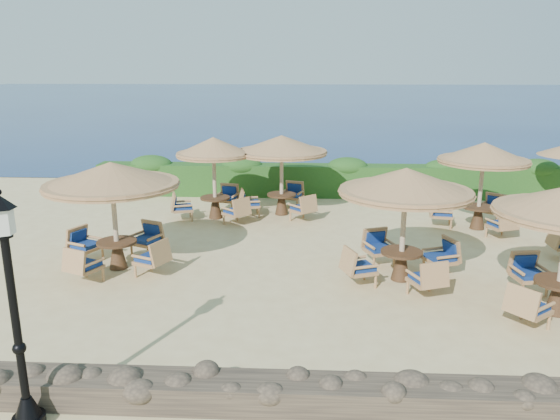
# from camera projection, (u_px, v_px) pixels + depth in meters

# --- Properties ---
(ground) EXTENTS (120.00, 120.00, 0.00)m
(ground) POSITION_uv_depth(u_px,v_px,m) (345.00, 262.00, 13.90)
(ground) COLOR #D1BE84
(ground) RESTS_ON ground
(sea) EXTENTS (160.00, 160.00, 0.00)m
(sea) POSITION_uv_depth(u_px,v_px,m) (316.00, 98.00, 81.44)
(sea) COLOR #0C1D4E
(sea) RESTS_ON ground
(hedge) EXTENTS (18.00, 0.90, 1.20)m
(hedge) POSITION_uv_depth(u_px,v_px,m) (334.00, 181.00, 20.69)
(hedge) COLOR #194115
(hedge) RESTS_ON ground
(stone_wall) EXTENTS (15.00, 0.65, 0.44)m
(stone_wall) POSITION_uv_depth(u_px,v_px,m) (373.00, 397.00, 7.86)
(stone_wall) COLOR brown
(stone_wall) RESTS_ON ground
(lamp_post) EXTENTS (0.44, 0.44, 3.31)m
(lamp_post) POSITION_uv_depth(u_px,v_px,m) (16.00, 324.00, 7.19)
(lamp_post) COLOR black
(lamp_post) RESTS_ON ground
(cafe_set_0) EXTENTS (3.21, 3.21, 2.65)m
(cafe_set_0) POSITION_uv_depth(u_px,v_px,m) (113.00, 193.00, 12.97)
(cafe_set_0) COLOR tan
(cafe_set_0) RESTS_ON ground
(cafe_set_1) EXTENTS (3.03, 3.03, 2.65)m
(cafe_set_1) POSITION_uv_depth(u_px,v_px,m) (405.00, 202.00, 12.26)
(cafe_set_1) COLOR tan
(cafe_set_1) RESTS_ON ground
(cafe_set_3) EXTENTS (2.70, 2.65, 2.65)m
(cafe_set_3) POSITION_uv_depth(u_px,v_px,m) (214.00, 164.00, 17.41)
(cafe_set_3) COLOR tan
(cafe_set_3) RESTS_ON ground
(cafe_set_4) EXTENTS (3.01, 3.01, 2.65)m
(cafe_set_4) POSITION_uv_depth(u_px,v_px,m) (282.00, 157.00, 17.80)
(cafe_set_4) COLOR tan
(cafe_set_4) RESTS_ON ground
(cafe_set_5) EXTENTS (2.78, 2.78, 2.65)m
(cafe_set_5) POSITION_uv_depth(u_px,v_px,m) (483.00, 168.00, 16.22)
(cafe_set_5) COLOR tan
(cafe_set_5) RESTS_ON ground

